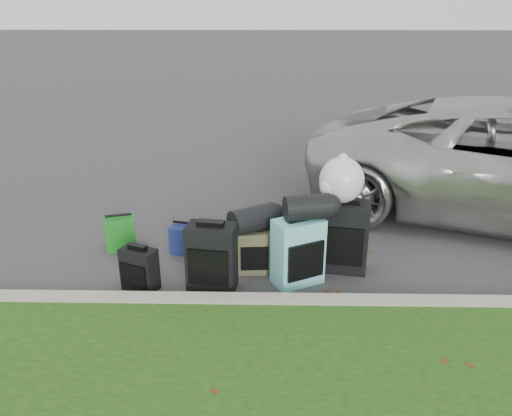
{
  "coord_description": "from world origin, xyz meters",
  "views": [
    {
      "loc": [
        0.01,
        -4.93,
        2.62
      ],
      "look_at": [
        -0.1,
        0.2,
        0.55
      ],
      "focal_mm": 35.0,
      "sensor_mm": 36.0,
      "label": 1
    }
  ],
  "objects_px": {
    "suitcase_large_black_left": "(212,257)",
    "tote_green": "(120,233)",
    "suitcase_olive": "(254,251)",
    "suitcase_small_black": "(140,269)",
    "tote_navy": "(185,239)",
    "suitcase_teal": "(298,252)",
    "suitcase_large_black_right": "(343,237)"
  },
  "relations": [
    {
      "from": "suitcase_large_black_left",
      "to": "tote_green",
      "type": "bearing_deg",
      "value": 151.17
    },
    {
      "from": "suitcase_large_black_left",
      "to": "suitcase_olive",
      "type": "distance_m",
      "value": 0.54
    },
    {
      "from": "suitcase_small_black",
      "to": "tote_navy",
      "type": "height_order",
      "value": "suitcase_small_black"
    },
    {
      "from": "tote_navy",
      "to": "suitcase_teal",
      "type": "bearing_deg",
      "value": -13.74
    },
    {
      "from": "suitcase_teal",
      "to": "suitcase_large_black_right",
      "type": "distance_m",
      "value": 0.57
    },
    {
      "from": "suitcase_small_black",
      "to": "suitcase_large_black_right",
      "type": "distance_m",
      "value": 2.12
    },
    {
      "from": "suitcase_small_black",
      "to": "suitcase_large_black_left",
      "type": "bearing_deg",
      "value": 25.55
    },
    {
      "from": "suitcase_olive",
      "to": "suitcase_teal",
      "type": "bearing_deg",
      "value": -30.08
    },
    {
      "from": "suitcase_small_black",
      "to": "tote_green",
      "type": "relative_size",
      "value": 1.17
    },
    {
      "from": "suitcase_teal",
      "to": "tote_navy",
      "type": "bearing_deg",
      "value": 124.82
    },
    {
      "from": "suitcase_teal",
      "to": "suitcase_olive",
      "type": "bearing_deg",
      "value": 126.86
    },
    {
      "from": "suitcase_large_black_right",
      "to": "tote_navy",
      "type": "relative_size",
      "value": 2.33
    },
    {
      "from": "suitcase_teal",
      "to": "suitcase_large_black_right",
      "type": "height_order",
      "value": "suitcase_large_black_right"
    },
    {
      "from": "suitcase_olive",
      "to": "suitcase_large_black_right",
      "type": "bearing_deg",
      "value": 0.26
    },
    {
      "from": "tote_green",
      "to": "tote_navy",
      "type": "xyz_separation_m",
      "value": [
        0.77,
        -0.09,
        -0.02
      ]
    },
    {
      "from": "suitcase_large_black_right",
      "to": "tote_green",
      "type": "relative_size",
      "value": 2.03
    },
    {
      "from": "suitcase_teal",
      "to": "tote_navy",
      "type": "xyz_separation_m",
      "value": [
        -1.24,
        0.65,
        -0.18
      ]
    },
    {
      "from": "suitcase_olive",
      "to": "suitcase_small_black",
      "type": "bearing_deg",
      "value": -165.85
    },
    {
      "from": "suitcase_small_black",
      "to": "suitcase_teal",
      "type": "distance_m",
      "value": 1.58
    },
    {
      "from": "suitcase_small_black",
      "to": "tote_navy",
      "type": "bearing_deg",
      "value": 90.84
    },
    {
      "from": "suitcase_small_black",
      "to": "suitcase_olive",
      "type": "bearing_deg",
      "value": 41.32
    },
    {
      "from": "suitcase_large_black_right",
      "to": "suitcase_teal",
      "type": "bearing_deg",
      "value": -139.58
    },
    {
      "from": "suitcase_olive",
      "to": "tote_navy",
      "type": "height_order",
      "value": "suitcase_olive"
    },
    {
      "from": "suitcase_teal",
      "to": "tote_green",
      "type": "bearing_deg",
      "value": 132.32
    },
    {
      "from": "suitcase_teal",
      "to": "tote_green",
      "type": "xyz_separation_m",
      "value": [
        -2.01,
        0.74,
        -0.16
      ]
    },
    {
      "from": "suitcase_large_black_left",
      "to": "suitcase_teal",
      "type": "bearing_deg",
      "value": 16.54
    },
    {
      "from": "suitcase_small_black",
      "to": "suitcase_large_black_left",
      "type": "xyz_separation_m",
      "value": [
        0.71,
        0.04,
        0.12
      ]
    },
    {
      "from": "tote_navy",
      "to": "suitcase_small_black",
      "type": "bearing_deg",
      "value": -97.96
    },
    {
      "from": "suitcase_large_black_left",
      "to": "suitcase_large_black_right",
      "type": "height_order",
      "value": "suitcase_large_black_right"
    },
    {
      "from": "suitcase_teal",
      "to": "suitcase_large_black_right",
      "type": "bearing_deg",
      "value": 3.0
    },
    {
      "from": "suitcase_olive",
      "to": "tote_green",
      "type": "distance_m",
      "value": 1.65
    },
    {
      "from": "suitcase_large_black_left",
      "to": "tote_navy",
      "type": "bearing_deg",
      "value": 124.48
    }
  ]
}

